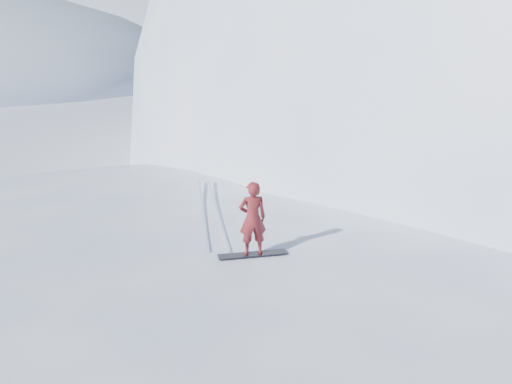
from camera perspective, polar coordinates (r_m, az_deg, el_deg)
near_ridge at (r=14.50m, az=0.99°, el=-12.96°), size 36.00×28.00×4.80m
peak_shoulder at (r=31.56m, az=19.33°, el=2.61°), size 28.00×24.00×18.00m
far_ridge_c at (r=126.83m, az=-15.48°, el=12.88°), size 140.00×90.00×36.00m
wind_bumps at (r=13.90m, az=-5.85°, el=-14.46°), size 16.00×14.40×1.00m
snowboard at (r=12.21m, az=-0.34°, el=-6.25°), size 1.51×0.68×0.02m
snowboarder at (r=11.92m, az=-0.34°, el=-2.65°), size 0.67×0.53×1.60m
board_tracks at (r=15.19m, az=-4.67°, el=-1.60°), size 1.71×5.89×0.04m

